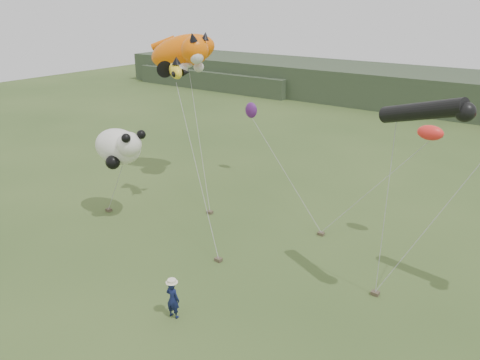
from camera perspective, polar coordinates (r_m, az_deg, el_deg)
name	(u,v)px	position (r m, az deg, el deg)	size (l,w,h in m)	color
ground	(174,291)	(20.97, -8.01, -13.22)	(120.00, 120.00, 0.00)	#385123
headland	(416,90)	(59.80, 20.67, 10.26)	(90.00, 13.00, 4.00)	#2D3D28
festival_attendant	(173,299)	(19.05, -8.19, -14.20)	(0.59, 0.39, 1.62)	#111841
sandbag_anchors	(238,238)	(24.73, -0.25, -7.07)	(16.30, 5.58, 0.17)	brown
cat_kite	(185,52)	(31.46, -6.72, 15.25)	(6.06, 3.66, 3.12)	#FF6804
fish_kite	(171,70)	(26.78, -8.41, 13.18)	(2.62, 1.69, 1.32)	yellow
panda_kite	(119,147)	(26.60, -14.48, 3.95)	(3.52, 2.28, 2.19)	white
misc_kites	(325,120)	(27.69, 10.38, 7.27)	(13.86, 4.39, 2.16)	#FC2A24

